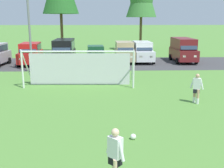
# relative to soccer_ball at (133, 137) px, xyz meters

# --- Properties ---
(ground_plane) EXTENTS (400.00, 400.00, 0.00)m
(ground_plane) POSITION_rel_soccer_ball_xyz_m (-0.57, 7.75, -0.11)
(ground_plane) COLOR #518438
(parking_lot_strip) EXTENTS (52.00, 8.40, 0.01)m
(parking_lot_strip) POSITION_rel_soccer_ball_xyz_m (-0.57, 18.25, -0.11)
(parking_lot_strip) COLOR #3D3D3F
(parking_lot_strip) RESTS_ON ground
(soccer_ball) EXTENTS (0.22, 0.22, 0.22)m
(soccer_ball) POSITION_rel_soccer_ball_xyz_m (0.00, 0.00, 0.00)
(soccer_ball) COLOR white
(soccer_ball) RESTS_ON ground
(soccer_goal) EXTENTS (7.49, 2.23, 2.57)m
(soccer_goal) POSITION_rel_soccer_ball_xyz_m (-2.72, 8.78, 1.18)
(soccer_goal) COLOR white
(soccer_goal) RESTS_ON ground
(player_striker_near) EXTENTS (0.53, 0.63, 1.64)m
(player_striker_near) POSITION_rel_soccer_ball_xyz_m (-0.83, -2.79, 0.71)
(player_striker_near) COLOR beige
(player_striker_near) RESTS_ON ground
(player_defender_far) EXTENTS (0.67, 0.46, 1.64)m
(player_defender_far) POSITION_rel_soccer_ball_xyz_m (3.95, 4.43, 0.71)
(player_defender_far) COLOR tan
(player_defender_far) RESTS_ON ground
(parked_car_slot_left) EXTENTS (2.41, 4.74, 2.16)m
(parked_car_slot_left) POSITION_rel_soccer_ball_xyz_m (-8.37, 17.98, 1.00)
(parked_car_slot_left) COLOR red
(parked_car_slot_left) RESTS_ON ground
(parked_car_slot_center_left) EXTENTS (2.25, 4.83, 2.52)m
(parked_car_slot_center_left) POSITION_rel_soccer_ball_xyz_m (-4.93, 17.63, 1.23)
(parked_car_slot_center_left) COLOR black
(parked_car_slot_center_left) RESTS_ON ground
(parked_car_slot_center) EXTENTS (2.24, 4.31, 1.72)m
(parked_car_slot_center) POSITION_rel_soccer_ball_xyz_m (-1.82, 19.38, 0.77)
(parked_car_slot_center) COLOR #194C2D
(parked_car_slot_center) RESTS_ON ground
(parked_car_slot_center_right) EXTENTS (2.16, 4.61, 2.16)m
(parked_car_slot_center_right) POSITION_rel_soccer_ball_xyz_m (1.24, 19.07, 1.00)
(parked_car_slot_center_right) COLOR tan
(parked_car_slot_center_right) RESTS_ON ground
(parked_car_slot_right) EXTENTS (2.21, 4.64, 2.16)m
(parked_car_slot_right) POSITION_rel_soccer_ball_xyz_m (3.16, 19.08, 1.00)
(parked_car_slot_right) COLOR silver
(parked_car_slot_right) RESTS_ON ground
(parked_car_slot_far_right) EXTENTS (2.26, 4.83, 2.52)m
(parked_car_slot_far_right) POSITION_rel_soccer_ball_xyz_m (7.54, 18.99, 1.23)
(parked_car_slot_far_right) COLOR maroon
(parked_car_slot_far_right) RESTS_ON ground
(street_lamp) EXTENTS (2.00, 0.32, 7.66)m
(street_lamp) POSITION_rel_soccer_ball_xyz_m (-7.03, 13.73, 3.86)
(street_lamp) COLOR slate
(street_lamp) RESTS_ON ground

